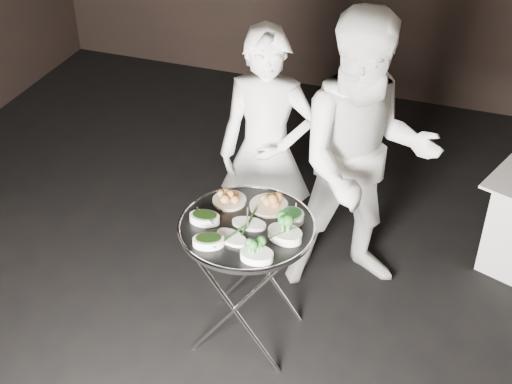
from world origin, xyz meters
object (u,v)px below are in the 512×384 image
(serving_tray, at_px, (247,227))
(waiter_right, at_px, (364,160))
(tray_stand, at_px, (247,277))
(waiter_left, at_px, (267,153))

(serving_tray, bearing_deg, waiter_right, 56.14)
(tray_stand, distance_m, waiter_left, 0.84)
(tray_stand, relative_size, serving_tray, 1.09)
(waiter_right, bearing_deg, waiter_left, 154.82)
(waiter_left, bearing_deg, waiter_right, -12.48)
(waiter_left, bearing_deg, tray_stand, -89.19)
(serving_tray, bearing_deg, waiter_left, 100.46)
(serving_tray, distance_m, waiter_right, 0.86)
(serving_tray, bearing_deg, tray_stand, 90.00)
(waiter_right, bearing_deg, serving_tray, -146.21)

